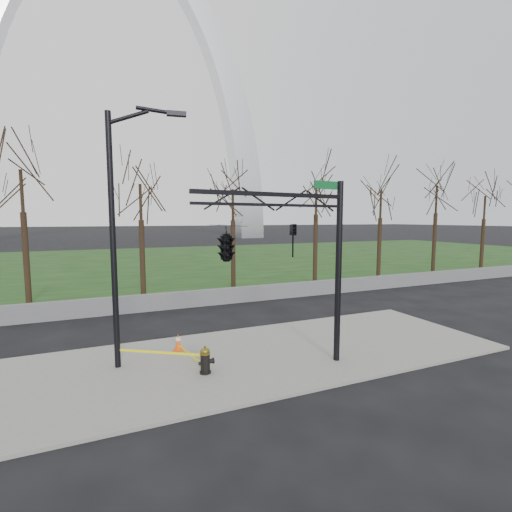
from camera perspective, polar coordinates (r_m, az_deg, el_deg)
name	(u,v)px	position (r m, az deg, el deg)	size (l,w,h in m)	color
ground	(254,357)	(13.01, -0.35, -15.76)	(500.00, 500.00, 0.00)	black
sidewalk	(254,356)	(12.99, -0.35, -15.56)	(18.00, 6.00, 0.10)	slate
grass_strip	(149,262)	(41.69, -16.55, -0.93)	(120.00, 40.00, 0.06)	#183513
guardrail	(197,298)	(20.19, -9.25, -6.63)	(60.00, 0.30, 0.90)	#59595B
gateway_arch	(119,90)	(90.61, -20.81, 23.32)	(66.00, 6.00, 65.00)	silver
tree_row	(276,227)	(25.83, 3.17, 4.68)	(59.53, 4.00, 8.52)	black
fire_hydrant	(206,361)	(11.54, -7.98, -16.07)	(0.52, 0.35, 0.86)	black
traffic_cone	(178,342)	(13.52, -12.21, -13.22)	(0.39, 0.39, 0.61)	#FF510D
street_light	(120,222)	(11.89, -20.72, 5.00)	(2.38, 0.55, 8.21)	black
traffic_signal_mast	(251,242)	(10.10, -0.77, 2.18)	(5.08, 2.52, 6.00)	black
caution_tape	(174,354)	(12.23, -12.84, -14.83)	(2.45, 2.22, 0.44)	#FAEE0D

